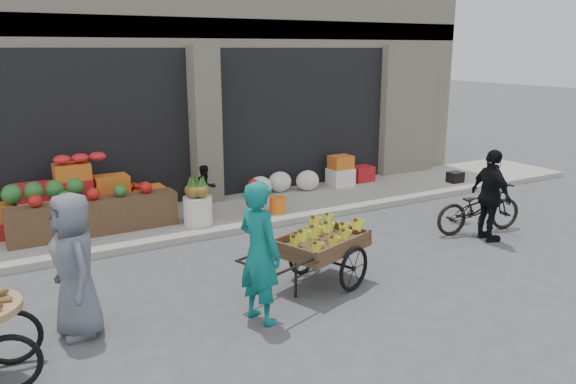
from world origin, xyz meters
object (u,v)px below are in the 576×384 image
pineapple_bin (198,210)px  vendor_grey (75,265)px  vendor_woman (260,253)px  bicycle (479,208)px  fire_hydrant (253,196)px  seated_person (206,189)px  cyclist (491,196)px  orange_bucket (278,205)px  banana_cart (320,242)px

pineapple_bin → vendor_grey: size_ratio=0.31×
vendor_woman → bicycle: size_ratio=1.02×
fire_hydrant → seated_person: seated_person is taller
vendor_grey → cyclist: bearing=81.8°
orange_bucket → bicycle: bearing=-43.2°
cyclist → fire_hydrant: bearing=56.0°
fire_hydrant → vendor_grey: size_ratio=0.42×
banana_cart → vendor_grey: (-3.13, 0.26, 0.20)m
fire_hydrant → bicycle: 4.11m
fire_hydrant → orange_bucket: fire_hydrant is taller
banana_cart → cyclist: bearing=-16.0°
seated_person → orange_bucket: bearing=-40.3°
orange_bucket → bicycle: 3.70m
banana_cart → fire_hydrant: bearing=61.3°
fire_hydrant → vendor_grey: 4.69m
seated_person → vendor_woman: (-1.04, -4.28, 0.29)m
banana_cart → seated_person: bearing=73.5°
fire_hydrant → bicycle: size_ratio=0.41×
banana_cart → pineapple_bin: bearing=81.0°
vendor_woman → cyclist: vendor_woman is taller
vendor_grey → bicycle: (6.89, 0.30, -0.39)m
vendor_grey → fire_hydrant: bearing=120.6°
vendor_grey → pineapple_bin: bearing=131.2°
vendor_woman → bicycle: vendor_woman is taller
fire_hydrant → orange_bucket: bearing=-5.7°
pineapple_bin → vendor_woman: bearing=-99.8°
fire_hydrant → vendor_grey: bearing=-142.1°
vendor_woman → cyclist: 4.78m
orange_bucket → cyclist: 3.89m
orange_bucket → bicycle: size_ratio=0.19×
banana_cart → cyclist: 3.56m
pineapple_bin → bicycle: bearing=-31.5°
orange_bucket → vendor_grey: bearing=-146.0°
banana_cart → vendor_grey: size_ratio=1.35×
vendor_woman → vendor_grey: bearing=53.4°
vendor_woman → vendor_grey: vendor_woman is taller
pineapple_bin → fire_hydrant: (1.10, -0.05, 0.13)m
orange_bucket → bicycle: bicycle is taller
pineapple_bin → seated_person: size_ratio=0.56×
fire_hydrant → orange_bucket: 0.55m
seated_person → vendor_woman: 4.41m
fire_hydrant → banana_cart: (-0.56, -3.14, 0.14)m
pineapple_bin → orange_bucket: 1.61m
seated_person → vendor_woman: bearing=-113.6°
orange_bucket → seated_person: bearing=149.7°
vendor_woman → vendor_grey: 2.09m
pineapple_bin → vendor_woman: (-0.64, -3.68, 0.50)m
orange_bucket → banana_cart: banana_cart is taller
fire_hydrant → vendor_woman: 4.04m
fire_hydrant → seated_person: bearing=137.1°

